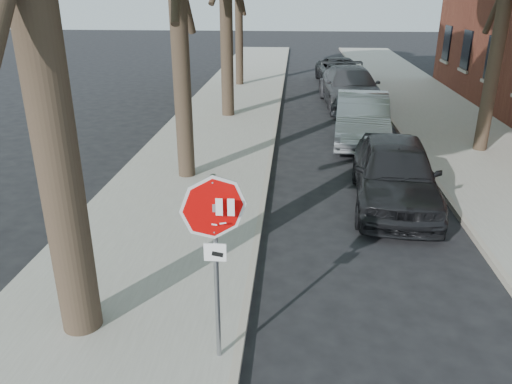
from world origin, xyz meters
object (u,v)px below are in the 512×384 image
Objects in this scene: stop_sign at (215,235)px; car_d at (340,71)px; car_b at (362,118)px; car_c at (350,87)px; car_a at (395,172)px.

stop_sign is 0.54× the size of car_d.
car_d is (3.30, 22.10, -1.27)m from stop_sign.
car_b is at bearing 74.11° from stop_sign.
car_c reaches higher than car_d.
car_a is (3.29, 5.75, -1.16)m from stop_sign.
car_d is at bearing 81.51° from stop_sign.
stop_sign reaches higher than car_c.
car_d is (0.15, 11.05, -0.10)m from car_b.
car_a is at bearing -83.15° from car_b.
car_a is at bearing -93.63° from car_d.
car_a is 5.31m from car_b.
car_a is at bearing 60.22° from stop_sign.
car_b reaches higher than car_d.
stop_sign is 0.55× the size of car_b.
car_d is at bearing 94.53° from car_b.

